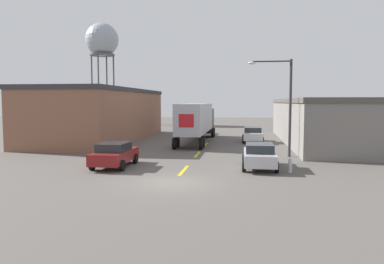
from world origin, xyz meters
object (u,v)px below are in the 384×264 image
at_px(parked_car_right_far, 253,134).
at_px(parked_car_left_near, 115,154).
at_px(parked_car_right_near, 259,155).
at_px(street_lamp, 284,99).
at_px(fire_hydrant, 290,165).
at_px(water_tower, 102,41).
at_px(semi_truck, 197,119).

xyz_separation_m(parked_car_right_far, parked_car_left_near, (-9.06, -15.89, 0.00)).
bearing_deg(parked_car_right_near, street_lamp, 69.13).
bearing_deg(fire_hydrant, parked_car_left_near, 177.25).
bearing_deg(water_tower, parked_car_left_near, -68.23).
distance_m(semi_truck, parked_car_right_near, 15.77).
bearing_deg(parked_car_right_far, parked_car_left_near, -119.70).
xyz_separation_m(parked_car_right_near, fire_hydrant, (1.72, -1.21, -0.38)).
bearing_deg(parked_car_right_far, street_lamp, -78.54).
bearing_deg(fire_hydrant, parked_car_right_near, 144.97).
bearing_deg(water_tower, fire_hydrant, -57.65).
relative_size(parked_car_right_far, parked_car_right_near, 1.00).
height_order(parked_car_right_far, parked_car_left_near, same).
distance_m(parked_car_left_near, fire_hydrant, 10.80).
distance_m(parked_car_right_far, fire_hydrant, 16.50).
height_order(water_tower, fire_hydrant, water_tower).
bearing_deg(semi_truck, parked_car_right_far, 6.18).
distance_m(street_lamp, fire_hydrant, 7.57).
height_order(parked_car_right_near, street_lamp, street_lamp).
relative_size(semi_truck, parked_car_right_near, 3.23).
height_order(parked_car_right_near, water_tower, water_tower).
relative_size(parked_car_left_near, fire_hydrant, 5.14).
distance_m(water_tower, street_lamp, 49.58).
xyz_separation_m(parked_car_right_far, street_lamp, (2.01, -9.92, 3.51)).
relative_size(semi_truck, water_tower, 0.78).
xyz_separation_m(parked_car_right_near, street_lamp, (2.01, 5.28, 3.51)).
relative_size(semi_truck, parked_car_left_near, 3.23).
distance_m(parked_car_left_near, parked_car_right_near, 9.09).
height_order(semi_truck, parked_car_right_far, semi_truck).
relative_size(parked_car_right_far, fire_hydrant, 5.14).
bearing_deg(parked_car_left_near, street_lamp, 28.31).
bearing_deg(street_lamp, parked_car_right_far, 101.46).
relative_size(parked_car_right_near, fire_hydrant, 5.14).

